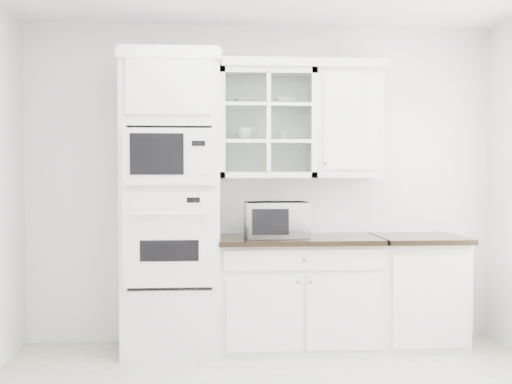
{
  "coord_description": "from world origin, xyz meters",
  "views": [
    {
      "loc": [
        -0.45,
        -3.75,
        1.47
      ],
      "look_at": [
        -0.1,
        1.05,
        1.3
      ],
      "focal_mm": 45.0,
      "sensor_mm": 36.0,
      "label": 1
    }
  ],
  "objects": [
    {
      "name": "extra_base_cabinet",
      "position": [
        1.28,
        1.45,
        0.46
      ],
      "size": [
        0.72,
        0.67,
        0.92
      ],
      "color": "white",
      "rests_on": "ground"
    },
    {
      "name": "upper_cabinet_glass",
      "position": [
        0.03,
        1.58,
        1.85
      ],
      "size": [
        0.8,
        0.33,
        0.9
      ],
      "color": "white",
      "rests_on": "room_shell"
    },
    {
      "name": "room_shell",
      "position": [
        0.0,
        0.43,
        1.78
      ],
      "size": [
        4.0,
        3.5,
        2.7
      ],
      "color": "white",
      "rests_on": "ground"
    },
    {
      "name": "countertop_microwave",
      "position": [
        0.09,
        1.4,
        1.06
      ],
      "size": [
        0.51,
        0.43,
        0.29
      ],
      "primitive_type": "imported",
      "rotation": [
        0.0,
        0.0,
        3.18
      ],
      "color": "white",
      "rests_on": "base_cabinet_run"
    },
    {
      "name": "bowl_b",
      "position": [
        0.19,
        1.6,
        2.04
      ],
      "size": [
        0.18,
        0.18,
        0.06
      ],
      "primitive_type": "imported",
      "rotation": [
        0.0,
        0.0,
        0.0
      ],
      "color": "white",
      "rests_on": "upper_cabinet_glass"
    },
    {
      "name": "cup_a",
      "position": [
        -0.15,
        1.6,
        1.76
      ],
      "size": [
        0.15,
        0.15,
        0.11
      ],
      "primitive_type": "imported",
      "rotation": [
        0.0,
        0.0,
        0.12
      ],
      "color": "white",
      "rests_on": "upper_cabinet_glass"
    },
    {
      "name": "cup_b",
      "position": [
        0.17,
        1.6,
        1.75
      ],
      "size": [
        0.1,
        0.1,
        0.09
      ],
      "primitive_type": "imported",
      "rotation": [
        0.0,
        0.0,
        0.14
      ],
      "color": "white",
      "rests_on": "upper_cabinet_glass"
    },
    {
      "name": "bowl_a",
      "position": [
        -0.15,
        1.6,
        2.03
      ],
      "size": [
        0.24,
        0.24,
        0.05
      ],
      "primitive_type": "imported",
      "rotation": [
        0.0,
        0.0,
        0.2
      ],
      "color": "white",
      "rests_on": "upper_cabinet_glass"
    },
    {
      "name": "oven_column",
      "position": [
        -0.75,
        1.42,
        1.2
      ],
      "size": [
        0.76,
        0.68,
        2.4
      ],
      "color": "white",
      "rests_on": "ground"
    },
    {
      "name": "upper_cabinet_solid",
      "position": [
        0.71,
        1.58,
        1.85
      ],
      "size": [
        0.55,
        0.33,
        0.9
      ],
      "primitive_type": "cube",
      "color": "white",
      "rests_on": "room_shell"
    },
    {
      "name": "crown_molding",
      "position": [
        -0.07,
        1.56,
        2.33
      ],
      "size": [
        2.14,
        0.38,
        0.07
      ],
      "primitive_type": "cube",
      "color": "white",
      "rests_on": "room_shell"
    },
    {
      "name": "base_cabinet_run",
      "position": [
        0.28,
        1.45,
        0.46
      ],
      "size": [
        1.32,
        0.67,
        0.92
      ],
      "color": "white",
      "rests_on": "ground"
    }
  ]
}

